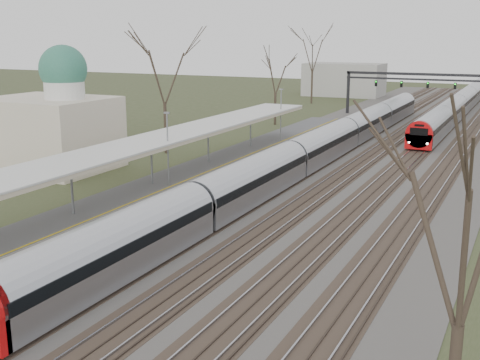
{
  "coord_description": "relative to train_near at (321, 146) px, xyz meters",
  "views": [
    {
      "loc": [
        14.12,
        0.45,
        10.99
      ],
      "look_at": [
        -2.28,
        33.98,
        2.0
      ],
      "focal_mm": 45.0,
      "sensor_mm": 36.0,
      "label": 1
    }
  ],
  "objects": [
    {
      "name": "track_bed",
      "position": [
        2.76,
        4.18,
        -1.42
      ],
      "size": [
        24.0,
        160.0,
        0.22
      ],
      "color": "#474442",
      "rests_on": "ground"
    },
    {
      "name": "signal_gantry",
      "position": [
        2.79,
        34.17,
        3.43
      ],
      "size": [
        21.0,
        0.59,
        6.08
      ],
      "color": "black",
      "rests_on": "ground"
    },
    {
      "name": "dome_building",
      "position": [
        -19.21,
        -12.82,
        2.24
      ],
      "size": [
        10.0,
        8.0,
        10.3
      ],
      "color": "beige",
      "rests_on": "ground"
    },
    {
      "name": "tree_east_near",
      "position": [
        15.5,
        -35.82,
        5.08
      ],
      "size": [
        4.5,
        4.5,
        9.27
      ],
      "color": "#2D231C",
      "rests_on": "ground"
    },
    {
      "name": "train_far",
      "position": [
        7.0,
        45.62,
        0.0
      ],
      "size": [
        2.62,
        75.21,
        3.05
      ],
      "color": "#999BA3",
      "rests_on": "ground"
    },
    {
      "name": "tree_west_far",
      "position": [
        -14.5,
        -2.82,
        6.54
      ],
      "size": [
        5.5,
        5.5,
        11.33
      ],
      "color": "#2D231C",
      "rests_on": "ground"
    },
    {
      "name": "platform",
      "position": [
        -6.55,
        -13.32,
        -0.98
      ],
      "size": [
        3.5,
        69.0,
        1.0
      ],
      "primitive_type": "cube",
      "color": "#9E9B93",
      "rests_on": "ground"
    },
    {
      "name": "canopy",
      "position": [
        -6.55,
        -17.84,
        2.45
      ],
      "size": [
        4.1,
        50.0,
        3.11
      ],
      "color": "slate",
      "rests_on": "platform"
    },
    {
      "name": "train_near",
      "position": [
        0.0,
        0.0,
        0.0
      ],
      "size": [
        2.62,
        75.21,
        3.05
      ],
      "color": "#999BA3",
      "rests_on": "ground"
    }
  ]
}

